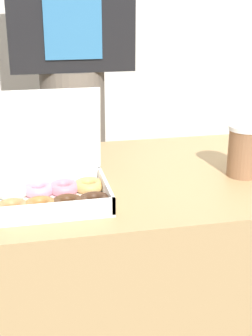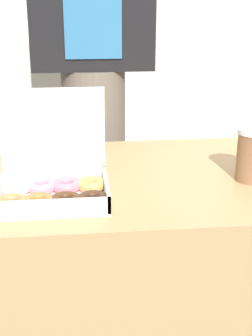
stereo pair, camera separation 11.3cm
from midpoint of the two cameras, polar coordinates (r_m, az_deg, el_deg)
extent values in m
cube|color=tan|center=(1.53, 2.96, -14.18)|extent=(1.15, 0.68, 0.77)
cube|color=white|center=(1.17, -11.66, -4.15)|extent=(0.27, 0.22, 0.01)
cube|color=white|center=(1.16, -5.27, -2.61)|extent=(0.01, 0.22, 0.04)
cube|color=white|center=(1.06, -11.63, -5.26)|extent=(0.27, 0.01, 0.04)
cube|color=white|center=(1.25, -11.83, -1.25)|extent=(0.27, 0.01, 0.04)
cube|color=white|center=(1.21, -12.25, 4.33)|extent=(0.27, 0.03, 0.22)
torus|color=#B27F4C|center=(1.12, -16.57, -4.78)|extent=(0.11, 0.11, 0.03)
torus|color=silver|center=(1.21, -16.28, -2.82)|extent=(0.09, 0.09, 0.03)
torus|color=#A87038|center=(1.11, -13.30, -4.56)|extent=(0.11, 0.11, 0.03)
torus|color=pink|center=(1.21, -13.27, -2.61)|extent=(0.09, 0.09, 0.03)
torus|color=#4C2D19|center=(1.11, -10.03, -4.33)|extent=(0.11, 0.11, 0.03)
torus|color=pink|center=(1.21, -10.25, -2.40)|extent=(0.10, 0.10, 0.03)
torus|color=#422819|center=(1.12, -6.76, -4.08)|extent=(0.10, 0.10, 0.03)
torus|color=tan|center=(1.21, -7.24, -2.18)|extent=(0.11, 0.11, 0.03)
cylinder|color=#8C6042|center=(1.33, 11.88, 1.77)|extent=(0.09, 0.09, 0.13)
cylinder|color=white|center=(1.31, 12.10, 4.78)|extent=(0.10, 0.10, 0.01)
cylinder|color=#665B51|center=(1.98, -7.72, -2.45)|extent=(0.25, 0.25, 0.99)
cube|color=teal|center=(1.73, -8.59, 19.42)|extent=(0.21, 0.01, 0.39)
camera|label=1|loc=(0.06, -92.86, -1.04)|focal=50.00mm
camera|label=2|loc=(0.06, 87.14, 1.04)|focal=50.00mm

